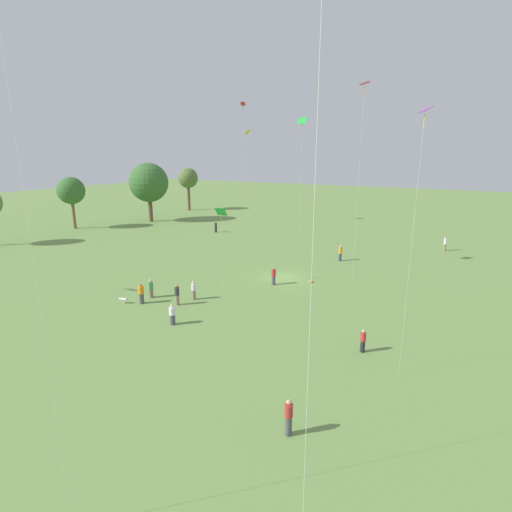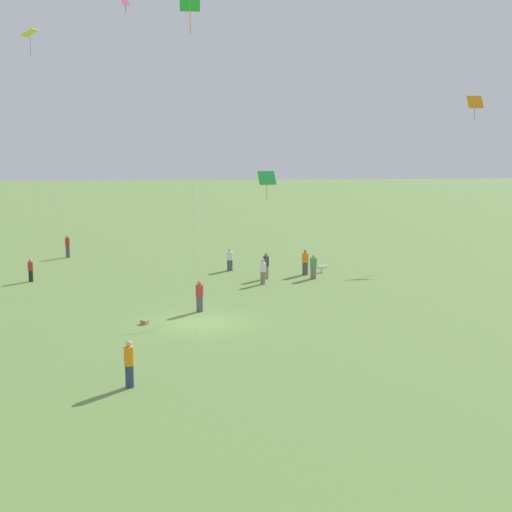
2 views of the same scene
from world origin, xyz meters
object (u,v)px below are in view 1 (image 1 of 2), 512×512
object	(u,v)px
picnic_bag_0	(310,281)
person_2	(194,290)
person_9	(172,315)
person_8	(151,289)
kite_0	(221,214)
kite_1	(302,129)
person_4	(274,276)
person_6	(363,341)
kite_3	(422,137)
person_1	(289,417)
kite_5	(243,120)
person_5	(177,295)
person_7	(141,294)
dog_0	(123,299)
kite_8	(247,136)
kite_2	(364,99)
person_10	(445,244)
person_3	(340,253)
person_0	(216,227)

from	to	relation	value
picnic_bag_0	person_2	bearing A→B (deg)	143.42
person_9	picnic_bag_0	size ratio (longest dim) A/B	3.51
person_8	kite_0	bearing A→B (deg)	-111.23
kite_1	person_8	bearing A→B (deg)	-75.78
person_4	person_6	world-z (taller)	person_4
kite_3	person_1	bearing A→B (deg)	-7.64
kite_0	kite_5	distance (m)	23.94
person_5	person_7	bearing A→B (deg)	-102.47
person_7	dog_0	world-z (taller)	person_7
person_2	picnic_bag_0	distance (m)	11.83
person_6	person_9	size ratio (longest dim) A/B	0.97
dog_0	kite_8	bearing A→B (deg)	-4.14
kite_0	person_5	bearing A→B (deg)	121.78
person_1	person_4	size ratio (longest dim) A/B	1.03
person_4	dog_0	xyz separation A→B (m)	(-10.82, 8.80, -0.51)
person_4	person_7	xyz separation A→B (m)	(-10.03, 7.42, 0.01)
person_7	person_4	bearing A→B (deg)	-85.23
kite_2	picnic_bag_0	bearing A→B (deg)	-56.19
person_10	picnic_bag_0	bearing A→B (deg)	-46.51
person_3	kite_3	world-z (taller)	kite_3
kite_5	kite_8	world-z (taller)	kite_5
kite_1	kite_5	world-z (taller)	kite_5
picnic_bag_0	person_9	bearing A→B (deg)	160.55
person_4	picnic_bag_0	size ratio (longest dim) A/B	3.84
person_1	person_5	xyz separation A→B (m)	(9.85, 14.98, -0.02)
person_9	kite_8	bearing A→B (deg)	-152.19
person_4	picnic_bag_0	xyz separation A→B (m)	(2.42, -2.87, -0.76)
person_0	picnic_bag_0	size ratio (longest dim) A/B	3.79
person_4	person_8	world-z (taller)	person_4
person_2	kite_2	distance (m)	21.49
person_5	person_10	distance (m)	36.77
kite_5	kite_3	bearing A→B (deg)	165.00
kite_3	kite_8	world-z (taller)	kite_8
person_10	kite_5	world-z (taller)	kite_5
person_2	person_7	world-z (taller)	person_7
kite_3	kite_0	bearing A→B (deg)	-98.63
person_10	kite_0	world-z (taller)	kite_0
person_1	picnic_bag_0	size ratio (longest dim) A/B	3.97
person_10	kite_2	xyz separation A→B (m)	(-21.57, 5.87, 15.78)
person_6	kite_2	bearing A→B (deg)	108.35
person_10	dog_0	size ratio (longest dim) A/B	2.63
kite_0	person_1	bearing A→B (deg)	169.58
person_0	kite_8	world-z (taller)	kite_8
person_7	kite_5	bearing A→B (deg)	-35.69
person_5	kite_5	bearing A→B (deg)	163.81
person_7	kite_1	xyz separation A→B (m)	(15.28, -7.69, 13.83)
person_0	person_1	world-z (taller)	person_1
person_1	person_5	size ratio (longest dim) A/B	1.01
person_2	person_6	distance (m)	15.52
picnic_bag_0	person_6	bearing A→B (deg)	-144.30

